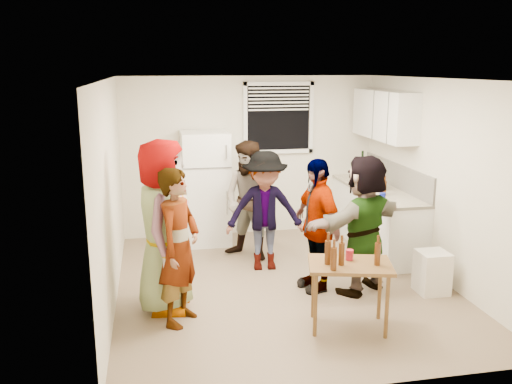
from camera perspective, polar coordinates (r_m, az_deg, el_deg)
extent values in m
cube|color=white|center=(8.20, -5.33, 0.43)|extent=(0.70, 0.70, 1.70)
cube|color=white|center=(8.23, 12.53, -2.81)|extent=(0.60, 2.20, 0.86)
cube|color=beige|center=(8.12, 12.69, 0.24)|extent=(0.64, 2.22, 0.04)
cube|color=#A6A098|center=(8.19, 14.59, 1.69)|extent=(0.03, 2.20, 0.36)
cube|color=white|center=(8.19, 13.35, 7.91)|extent=(0.34, 1.60, 0.70)
cylinder|color=white|center=(7.96, 13.02, 0.13)|extent=(0.12, 0.12, 0.26)
cylinder|color=black|center=(8.81, 11.05, 1.46)|extent=(0.08, 0.08, 0.32)
cylinder|color=#47230C|center=(7.68, 13.33, -0.37)|extent=(0.05, 0.05, 0.21)
cylinder|color=#0F1CA2|center=(7.39, 13.14, -0.89)|extent=(0.08, 0.08, 0.11)
cube|color=#E9BC58|center=(8.65, 12.68, 1.71)|extent=(0.02, 0.19, 0.16)
cube|color=silver|center=(6.83, 18.05, -8.07)|extent=(0.35, 0.35, 0.51)
cylinder|color=#47230C|center=(5.54, 7.53, -7.52)|extent=(0.06, 0.06, 0.25)
cylinder|color=maroon|center=(5.69, 9.78, -7.05)|extent=(0.08, 0.08, 0.11)
imported|color=gray|center=(6.28, -9.39, -11.95)|extent=(2.05, 1.27, 0.61)
imported|color=#141933|center=(5.97, -7.86, -13.31)|extent=(1.73, 1.36, 0.40)
imported|color=brown|center=(7.71, -0.58, -6.93)|extent=(1.69, 1.79, 0.63)
imported|color=#434349|center=(7.34, 0.91, -7.99)|extent=(1.16, 1.67, 0.59)
imported|color=black|center=(6.76, 6.21, -9.99)|extent=(1.76, 1.25, 0.39)
imported|color=#ED915B|center=(6.77, 10.97, -10.11)|extent=(2.15, 2.20, 0.49)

